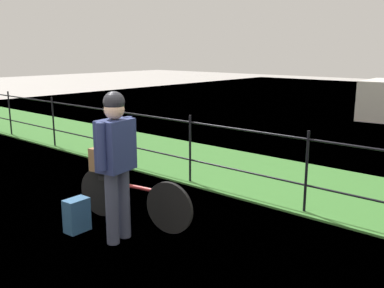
% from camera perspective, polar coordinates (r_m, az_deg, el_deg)
% --- Properties ---
extents(ground_plane, '(60.00, 60.00, 0.00)m').
position_cam_1_polar(ground_plane, '(4.77, -9.89, -13.92)').
color(ground_plane, '#9E9993').
extents(grass_strip, '(27.00, 2.40, 0.03)m').
position_cam_1_polar(grass_strip, '(7.21, 11.44, -4.63)').
color(grass_strip, '#38702D').
rests_on(grass_strip, ground).
extents(iron_fence, '(18.04, 0.04, 1.11)m').
position_cam_1_polar(iron_fence, '(6.17, 6.74, -1.31)').
color(iron_fence, black).
rests_on(iron_fence, ground).
extents(bicycle_main, '(1.68, 0.36, 0.62)m').
position_cam_1_polar(bicycle_main, '(5.32, -8.08, -7.13)').
color(bicycle_main, black).
rests_on(bicycle_main, ground).
extents(wooden_crate, '(0.37, 0.32, 0.29)m').
position_cam_1_polar(wooden_crate, '(5.44, -11.46, -2.02)').
color(wooden_crate, brown).
rests_on(wooden_crate, bicycle_main).
extents(terrier_dog, '(0.32, 0.19, 0.18)m').
position_cam_1_polar(terrier_dog, '(5.37, -11.37, 0.23)').
color(terrier_dog, '#4C3D2D').
rests_on(terrier_dog, wooden_crate).
extents(cyclist_person, '(0.33, 0.53, 1.68)m').
position_cam_1_polar(cyclist_person, '(4.69, -10.13, -1.31)').
color(cyclist_person, '#383D51').
rests_on(cyclist_person, ground).
extents(backpack_on_paving, '(0.19, 0.29, 0.40)m').
position_cam_1_polar(backpack_on_paving, '(5.27, -15.15, -9.16)').
color(backpack_on_paving, '#28517A').
rests_on(backpack_on_paving, ground).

